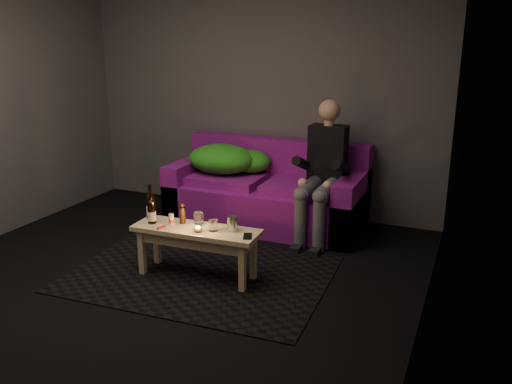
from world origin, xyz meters
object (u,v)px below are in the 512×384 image
Objects in this scene: steel_cup at (232,224)px; person at (323,169)px; beer_bottle_a at (151,206)px; beer_bottle_b at (152,212)px; sofa at (268,195)px; coffee_table at (196,237)px.

person is at bearing 73.09° from steel_cup.
beer_bottle_a reaches higher than beer_bottle_b.
sofa is 17.37× the size of steel_cup.
coffee_table is 3.90× the size of beer_bottle_b.
sofa is at bearing 100.22° from steel_cup.
sofa is 7.33× the size of beer_bottle_b.
beer_bottle_a is 1.10× the size of beer_bottle_b.
beer_bottle_a is at bearing -179.43° from steel_cup.
beer_bottle_a is at bearing -132.34° from person.
steel_cup is at bearing 0.57° from beer_bottle_a.
person reaches higher than coffee_table.
sofa is at bearing 88.39° from coffee_table.
person reaches higher than beer_bottle_a.
sofa is 0.74m from person.
coffee_table is at bearing -117.22° from person.
person is 4.45× the size of beer_bottle_a.
beer_bottle_b is 2.37× the size of steel_cup.
beer_bottle_a is at bearing 172.97° from coffee_table.
sofa is 1.55m from beer_bottle_b.
sofa reaches higher than steel_cup.
sofa is 1.88× the size of coffee_table.
beer_bottle_a is (-0.46, 0.06, 0.18)m from coffee_table.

